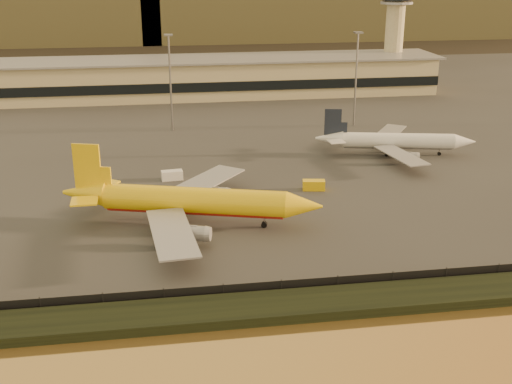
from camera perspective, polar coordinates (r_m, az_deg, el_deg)
ground at (r=100.92m, az=-0.28°, el=-5.76°), size 900.00×900.00×0.00m
embankment at (r=85.78m, az=1.42°, el=-10.23°), size 320.00×7.00×1.40m
tarmac at (r=190.45m, az=-4.54°, el=6.70°), size 320.00×220.00×0.20m
perimeter_fence at (r=88.91m, az=0.97°, el=-8.61°), size 300.00×0.05×2.20m
terminal_building at (r=218.68m, az=-9.07°, el=9.90°), size 202.00×25.00×12.60m
control_tower at (r=237.10m, az=12.25°, el=14.25°), size 11.20×11.20×35.50m
apron_light_masts at (r=169.63m, az=1.00°, el=10.49°), size 152.20×12.20×25.40m
dhl_cargo_jet at (r=111.65m, az=-5.88°, el=-0.84°), size 45.31×43.32×13.77m
white_narrowbody_jet at (r=154.76m, az=12.25°, el=4.42°), size 37.21×35.74×10.76m
gse_vehicle_yellow at (r=128.93m, az=5.15°, el=0.62°), size 4.68×2.69×1.99m
gse_vehicle_white at (r=135.42m, az=-7.48°, el=1.49°), size 4.59×2.45×1.98m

